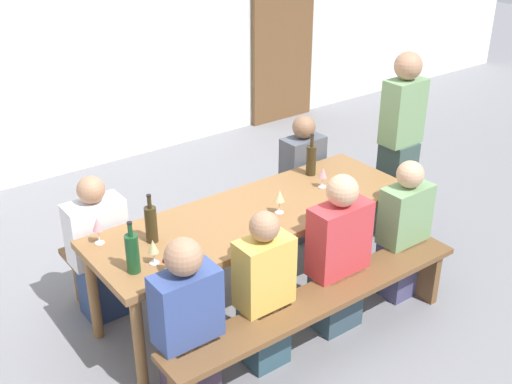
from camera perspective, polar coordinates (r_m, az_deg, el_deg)
The scene contains 21 objects.
ground_plane at distance 4.76m, azimuth -0.00°, elevation -9.72°, with size 24.00×24.00×0.00m, color slate.
back_wall at distance 6.68m, azimuth -16.57°, elevation 15.04°, with size 14.00×0.20×3.20m, color silver.
wooden_door at distance 7.95m, azimuth 2.44°, elevation 13.75°, with size 0.90×0.06×2.10m, color brown.
tasting_table at distance 4.40m, azimuth -0.00°, elevation -2.61°, with size 2.35×0.77×0.75m.
bench_near at distance 4.13m, azimuth 5.80°, elevation -10.16°, with size 2.25×0.30×0.45m.
bench_far at distance 5.05m, azimuth -4.67°, elevation -2.66°, with size 2.25×0.30×0.45m.
wine_bottle_0 at distance 4.01m, azimuth -9.37°, elevation -2.80°, with size 0.08×0.08×0.33m.
wine_bottle_1 at distance 3.73m, azimuth -11.00°, elevation -5.35°, with size 0.08×0.08×0.33m.
wine_bottle_2 at distance 4.87m, azimuth 4.96°, elevation 2.92°, with size 0.08×0.08×0.33m.
wine_glass_0 at distance 3.71m, azimuth -7.93°, elevation -5.63°, with size 0.07×0.07×0.16m.
wine_glass_1 at distance 4.68m, azimuth 6.01°, elevation 1.66°, with size 0.06×0.06×0.16m.
wine_glass_2 at distance 4.05m, azimuth -14.01°, elevation -2.93°, with size 0.06×0.06×0.18m.
wine_glass_3 at distance 3.79m, azimuth -9.20°, elevation -4.91°, with size 0.06×0.06×0.16m.
wine_glass_4 at distance 4.29m, azimuth 2.12°, elevation -0.41°, with size 0.07×0.07×0.17m.
seated_guest_near_0 at distance 3.70m, azimuth -6.13°, elevation -11.89°, with size 0.38×0.24×1.10m.
seated_guest_near_1 at distance 3.95m, azimuth 0.72°, elevation -9.16°, with size 0.35×0.24×1.09m.
seated_guest_near_2 at distance 4.27m, azimuth 7.34°, elevation -5.88°, with size 0.42×0.24×1.15m.
seated_guest_near_3 at distance 4.71m, azimuth 13.04°, elevation -3.63°, with size 0.37×0.24×1.07m.
seated_guest_far_0 at distance 4.50m, azimuth -13.87°, elevation -5.28°, with size 0.39×0.24×1.08m.
seated_guest_far_1 at distance 5.33m, azimuth 4.13°, elevation 0.97°, with size 0.35×0.24×1.10m.
standing_host at distance 5.36m, azimuth 12.68°, elevation 3.75°, with size 0.33×0.24×1.60m.
Camera 1 is at (-2.29, -3.07, 2.83)m, focal length 44.68 mm.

